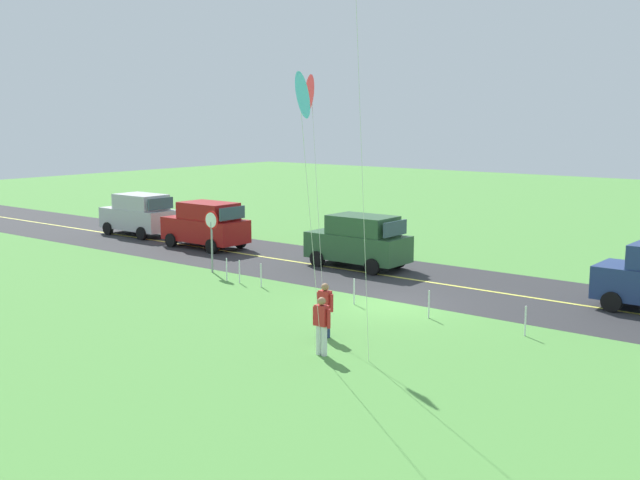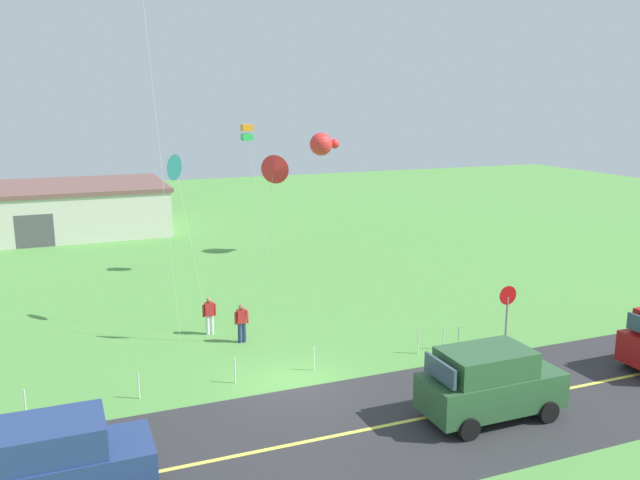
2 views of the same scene
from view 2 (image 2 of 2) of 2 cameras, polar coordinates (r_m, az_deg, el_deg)
The scene contains 20 objects.
ground_plane at distance 23.68m, azimuth -2.34°, elevation -12.21°, with size 120.00×120.00×0.10m, color #549342.
asphalt_road at distance 20.32m, azimuth 1.63°, elevation -16.39°, with size 120.00×7.00×0.00m, color #2D2D30.
road_centre_stripe at distance 20.32m, azimuth 1.63°, elevation -16.38°, with size 120.00×0.16×0.00m, color #E5E04C.
car_suv_foreground at distance 21.45m, azimuth 14.33°, elevation -11.76°, with size 4.40×2.12×2.24m.
car_parked_west_near at distance 17.86m, azimuth -21.76°, elevation -17.40°, with size 4.40×2.12×2.24m.
stop_sign at distance 27.02m, azimuth 15.77°, elevation -5.35°, with size 0.76×0.08×2.56m.
person_adult_near at distance 28.21m, azimuth -9.46°, elevation -6.31°, with size 0.58×0.22×1.60m.
person_adult_companion at distance 27.12m, azimuth -6.73°, elevation -6.99°, with size 0.58×0.22×1.60m.
kite_red_low at distance 28.58m, azimuth -12.27°, elevation 6.05°, with size 1.19×2.41×7.39m.
kite_blue_mid at distance 25.30m, azimuth -3.96°, elevation 5.99°, with size 1.72×1.29×7.59m.
kite_green_far at distance 36.45m, azimuth -6.28°, elevation 9.13°, with size 1.88×1.57×8.30m.
kite_pink_drift at distance 41.09m, azimuth 0.18°, elevation 8.22°, with size 3.11×1.85×7.62m.
warehouse_distant at distance 52.38m, azimuth -23.26°, elevation 2.39°, with size 18.36×10.20×3.50m.
fence_post_0 at distance 23.03m, azimuth -23.97°, elevation -12.67°, with size 0.05×0.05×0.90m, color silver.
fence_post_1 at distance 23.09m, azimuth -15.29°, elevation -11.96°, with size 0.05×0.05×0.90m, color silver.
fence_post_2 at distance 23.60m, azimuth -7.31°, elevation -11.06°, with size 0.05×0.05×0.90m, color silver.
fence_post_3 at distance 24.43m, azimuth -0.52°, elevation -10.14°, with size 0.05×0.05×0.90m, color silver.
fence_post_4 at distance 26.21m, azimuth 8.42°, elevation -8.69°, with size 0.05×0.05×0.90m, color silver.
fence_post_5 at distance 27.13m, azimuth 11.78°, elevation -8.09°, with size 0.05×0.05×0.90m, color silver.
fence_post_6 at distance 26.77m, azimuth 10.53°, elevation -8.31°, with size 0.05×0.05×0.90m, color silver.
Camera 2 is at (-7.19, -20.35, 9.69)m, focal length 37.31 mm.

